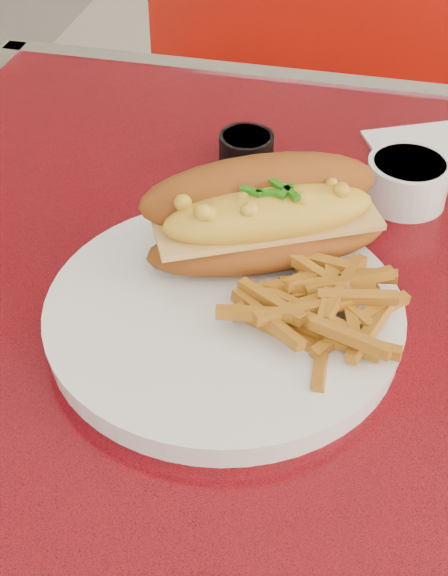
% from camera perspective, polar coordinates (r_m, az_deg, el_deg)
% --- Properties ---
extents(diner_table, '(1.23, 0.83, 0.77)m').
position_cam_1_polar(diner_table, '(0.81, 15.55, -10.44)').
color(diner_table, red).
rests_on(diner_table, ground).
extents(booth_bench_far, '(1.20, 0.51, 0.90)m').
position_cam_1_polar(booth_bench_far, '(1.63, 14.26, 4.44)').
color(booth_bench_far, '#A6150B').
rests_on(booth_bench_far, ground).
extents(dinner_plate, '(0.30, 0.30, 0.02)m').
position_cam_1_polar(dinner_plate, '(0.65, 0.00, -1.91)').
color(dinner_plate, white).
rests_on(dinner_plate, diner_table).
extents(mac_hoagie, '(0.23, 0.18, 0.09)m').
position_cam_1_polar(mac_hoagie, '(0.67, 2.94, 5.19)').
color(mac_hoagie, '#914A17').
rests_on(mac_hoagie, dinner_plate).
extents(fries_pile, '(0.13, 0.12, 0.04)m').
position_cam_1_polar(fries_pile, '(0.63, 6.45, -0.65)').
color(fries_pile, orange).
rests_on(fries_pile, dinner_plate).
extents(fork, '(0.03, 0.16, 0.00)m').
position_cam_1_polar(fork, '(0.66, 6.69, -0.10)').
color(fork, silver).
rests_on(fork, dinner_plate).
extents(gravy_ramekin, '(0.10, 0.10, 0.04)m').
position_cam_1_polar(gravy_ramekin, '(0.80, 12.89, 7.49)').
color(gravy_ramekin, white).
rests_on(gravy_ramekin, diner_table).
extents(sauce_cup_left, '(0.07, 0.07, 0.03)m').
position_cam_1_polar(sauce_cup_left, '(0.85, 1.60, 10.02)').
color(sauce_cup_left, black).
rests_on(sauce_cup_left, diner_table).
extents(paper_napkin, '(0.14, 0.14, 0.00)m').
position_cam_1_polar(paper_napkin, '(0.89, 14.06, 9.41)').
color(paper_napkin, white).
rests_on(paper_napkin, diner_table).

